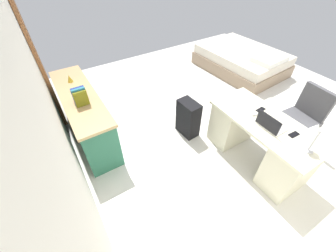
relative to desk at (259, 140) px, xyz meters
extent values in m
plane|color=silver|center=(1.03, -0.27, -0.38)|extent=(6.03, 6.03, 0.00)
cube|color=white|center=(1.03, 2.24, 0.91)|extent=(4.35, 0.10, 2.57)
cube|color=brown|center=(2.66, 2.16, 0.64)|extent=(0.88, 0.05, 2.04)
cube|color=beige|center=(0.00, 0.00, 0.33)|extent=(1.45, 0.69, 0.04)
cube|color=beige|center=(-0.49, 0.01, -0.03)|extent=(0.41, 0.60, 0.69)
cube|color=beige|center=(0.49, -0.01, -0.03)|extent=(0.41, 0.60, 0.69)
cylinder|color=black|center=(-0.07, -0.71, -0.36)|extent=(0.52, 0.52, 0.04)
cylinder|color=black|center=(-0.07, -0.71, -0.17)|extent=(0.06, 0.06, 0.42)
cube|color=#4C4C51|center=(-0.07, -0.71, 0.08)|extent=(0.50, 0.50, 0.08)
cube|color=#4C4C51|center=(-0.09, -0.91, 0.34)|extent=(0.44, 0.10, 0.44)
cube|color=#28664C|center=(1.77, 1.86, -0.01)|extent=(1.76, 0.44, 0.74)
cube|color=tan|center=(1.77, 1.86, 0.38)|extent=(1.80, 0.48, 0.04)
cube|color=#225641|center=(1.38, 1.64, -0.17)|extent=(0.67, 0.01, 0.26)
cube|color=#225641|center=(2.17, 1.64, -0.17)|extent=(0.67, 0.01, 0.26)
cube|color=gray|center=(2.05, -1.86, -0.24)|extent=(1.98, 1.51, 0.28)
cube|color=silver|center=(2.05, -1.86, 0.00)|extent=(1.91, 1.44, 0.20)
cube|color=white|center=(1.38, -1.90, 0.15)|extent=(0.52, 0.71, 0.10)
cube|color=black|center=(0.95, 0.49, -0.07)|extent=(0.37, 0.24, 0.60)
cube|color=silver|center=(-0.08, 0.03, 0.35)|extent=(0.31, 0.23, 0.02)
cube|color=black|center=(-0.08, 0.13, 0.46)|extent=(0.31, 0.02, 0.19)
ellipsoid|color=white|center=(0.17, 0.02, 0.36)|extent=(0.06, 0.10, 0.03)
cube|color=black|center=(-0.32, -0.07, 0.35)|extent=(0.08, 0.14, 0.01)
cube|color=black|center=(0.20, -0.12, 0.35)|extent=(0.07, 0.14, 0.01)
cylinder|color=silver|center=(-0.55, 0.01, 0.35)|extent=(0.11, 0.11, 0.01)
cylinder|color=silver|center=(-0.55, 0.01, 0.50)|extent=(0.02, 0.02, 0.28)
cone|color=white|center=(-0.50, 0.01, 0.64)|extent=(0.11, 0.11, 0.09)
cube|color=#6B6B16|center=(1.47, 1.86, 0.51)|extent=(0.03, 0.17, 0.21)
cube|color=teal|center=(1.51, 1.86, 0.52)|extent=(0.04, 0.17, 0.24)
cube|color=navy|center=(1.55, 1.86, 0.52)|extent=(0.04, 0.17, 0.23)
cube|color=#B25A85|center=(1.59, 1.86, 0.51)|extent=(0.04, 0.17, 0.21)
cube|color=#6C9C5D|center=(1.63, 1.86, 0.50)|extent=(0.04, 0.17, 0.19)
cone|color=gold|center=(2.17, 1.86, 0.46)|extent=(0.08, 0.08, 0.11)
camera|label=1|loc=(-1.00, 2.09, 2.09)|focal=22.36mm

